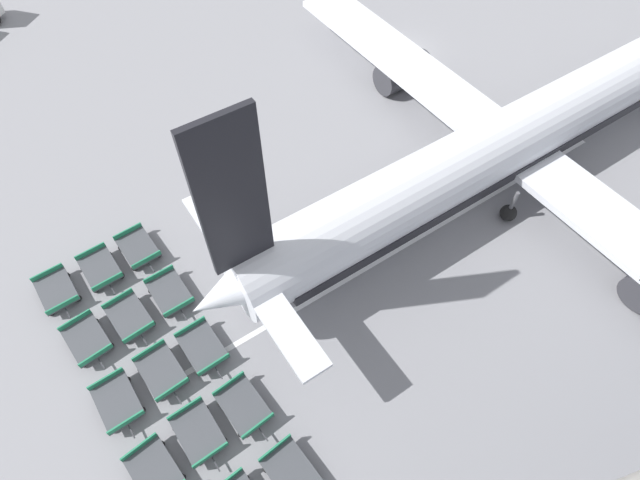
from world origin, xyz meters
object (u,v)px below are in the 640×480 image
baggage_dolly_row_near_col_c (117,402)px  baggage_dolly_row_mid_a_col_b (130,317)px  baggage_dolly_row_near_col_d (155,472)px  baggage_dolly_row_near_col_a (57,291)px  baggage_dolly_row_near_col_b (87,340)px  baggage_dolly_row_mid_a_col_d (198,433)px  baggage_dolly_row_mid_a_col_c (161,372)px  baggage_dolly_row_mid_b_col_e (292,473)px  baggage_dolly_row_mid_b_col_a (138,248)px  baggage_dolly_row_mid_b_col_c (202,347)px  baggage_dolly_row_mid_a_col_a (100,269)px  airplane (527,132)px  baggage_dolly_row_mid_b_col_d (244,406)px  baggage_dolly_row_mid_b_col_b (170,293)px

baggage_dolly_row_near_col_c → baggage_dolly_row_mid_a_col_b: size_ratio=1.01×
baggage_dolly_row_near_col_c → baggage_dolly_row_near_col_d: size_ratio=1.02×
baggage_dolly_row_near_col_a → baggage_dolly_row_near_col_b: 3.76m
baggage_dolly_row_mid_a_col_b → baggage_dolly_row_mid_a_col_d: size_ratio=0.99×
baggage_dolly_row_near_col_a → baggage_dolly_row_near_col_d: 11.52m
baggage_dolly_row_near_col_c → baggage_dolly_row_mid_a_col_c: size_ratio=1.01×
baggage_dolly_row_near_col_b → baggage_dolly_row_mid_b_col_e: same height
baggage_dolly_row_mid_a_col_c → baggage_dolly_row_mid_b_col_a: 7.88m
baggage_dolly_row_near_col_b → baggage_dolly_row_mid_a_col_b: size_ratio=1.00×
baggage_dolly_row_mid_a_col_d → baggage_dolly_row_mid_b_col_c: (-3.37, 2.47, 0.00)m
baggage_dolly_row_near_col_c → baggage_dolly_row_mid_a_col_a: bearing=158.6°
baggage_dolly_row_near_col_b → baggage_dolly_row_mid_a_col_b: (0.30, 2.25, 0.00)m
airplane → baggage_dolly_row_mid_a_col_a: airplane is taller
airplane → baggage_dolly_row_mid_a_col_b: 25.57m
baggage_dolly_row_near_col_a → baggage_dolly_row_mid_b_col_d: (11.77, 3.90, 0.00)m
baggage_dolly_row_mid_a_col_a → baggage_dolly_row_mid_b_col_e: size_ratio=1.01×
baggage_dolly_row_near_col_a → baggage_dolly_row_mid_a_col_a: (0.26, 2.45, 0.00)m
baggage_dolly_row_near_col_c → baggage_dolly_row_near_col_d: 3.84m
baggage_dolly_row_near_col_c → baggage_dolly_row_mid_b_col_d: same height
baggage_dolly_row_near_col_d → baggage_dolly_row_mid_a_col_d: same height
baggage_dolly_row_mid_a_col_a → baggage_dolly_row_mid_b_col_b: 4.45m
baggage_dolly_row_near_col_c → baggage_dolly_row_mid_a_col_a: same height
baggage_dolly_row_near_col_d → baggage_dolly_row_mid_b_col_a: bearing=153.8°
baggage_dolly_row_mid_a_col_d → baggage_dolly_row_mid_b_col_b: (-7.21, 2.92, 0.00)m
baggage_dolly_row_mid_b_col_b → baggage_dolly_row_mid_b_col_d: size_ratio=1.01×
baggage_dolly_row_near_col_a → baggage_dolly_row_mid_b_col_e: bearing=13.6°
baggage_dolly_row_near_col_b → baggage_dolly_row_mid_b_col_c: (4.26, 4.18, 0.00)m
baggage_dolly_row_mid_a_col_a → baggage_dolly_row_mid_a_col_c: same height
baggage_dolly_row_mid_a_col_c → baggage_dolly_row_mid_a_col_d: same height
baggage_dolly_row_near_col_d → baggage_dolly_row_mid_a_col_b: size_ratio=0.99×
baggage_dolly_row_near_col_b → baggage_dolly_row_mid_a_col_b: bearing=82.3°
baggage_dolly_row_mid_b_col_d → baggage_dolly_row_mid_b_col_c: bearing=176.9°
airplane → baggage_dolly_row_mid_a_col_d: airplane is taller
baggage_dolly_row_near_col_a → baggage_dolly_row_mid_a_col_c: size_ratio=1.00×
baggage_dolly_row_mid_b_col_e → baggage_dolly_row_mid_b_col_d: bearing=177.7°
baggage_dolly_row_mid_a_col_c → baggage_dolly_row_mid_b_col_d: 4.50m
baggage_dolly_row_near_col_c → baggage_dolly_row_mid_b_col_c: (0.35, 4.55, 0.00)m
baggage_dolly_row_near_col_d → baggage_dolly_row_mid_b_col_b: same height
baggage_dolly_row_mid_a_col_c → baggage_dolly_row_mid_b_col_c: 2.23m
baggage_dolly_row_mid_a_col_c → baggage_dolly_row_mid_a_col_d: 3.65m
baggage_dolly_row_mid_b_col_c → baggage_dolly_row_mid_b_col_e: bearing=-2.7°
airplane → baggage_dolly_row_near_col_c: 27.48m
baggage_dolly_row_mid_b_col_b → baggage_dolly_row_mid_b_col_d: 7.62m
baggage_dolly_row_near_col_a → baggage_dolly_row_mid_a_col_c: bearing=13.7°
baggage_dolly_row_near_col_c → baggage_dolly_row_mid_a_col_d: size_ratio=1.00×
baggage_dolly_row_near_col_d → baggage_dolly_row_mid_a_col_b: (-7.44, 2.88, 0.00)m
baggage_dolly_row_mid_b_col_e → airplane: bearing=101.9°
baggage_dolly_row_mid_b_col_b → baggage_dolly_row_mid_b_col_c: size_ratio=1.00×
baggage_dolly_row_mid_b_col_a → baggage_dolly_row_near_col_d: bearing=-26.2°
baggage_dolly_row_near_col_b → baggage_dolly_row_mid_b_col_e: 12.38m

